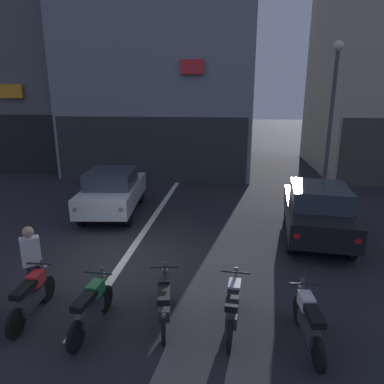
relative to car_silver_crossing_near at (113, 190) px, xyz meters
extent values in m
plane|color=#232328|center=(1.54, -3.76, -0.89)|extent=(120.00, 120.00, 0.00)
cube|color=silver|center=(1.54, 2.24, -0.88)|extent=(0.20, 18.00, 0.01)
cube|color=orange|center=(-7.55, 6.01, 3.52)|extent=(1.39, 0.16, 0.70)
cube|color=#292C30|center=(0.17, 4.92, 0.71)|extent=(9.46, 0.10, 3.20)
cube|color=red|center=(2.28, 4.85, 4.55)|extent=(1.07, 0.16, 0.64)
cylinder|color=black|center=(-0.92, 1.24, -0.57)|extent=(0.25, 0.66, 0.64)
cylinder|color=black|center=(0.62, 1.42, -0.57)|extent=(0.25, 0.66, 0.64)
cylinder|color=black|center=(-0.63, -1.34, -0.57)|extent=(0.25, 0.66, 0.64)
cylinder|color=black|center=(0.91, -1.17, -0.57)|extent=(0.25, 0.66, 0.64)
cube|color=#B7BABF|center=(0.00, 0.04, -0.14)|extent=(2.20, 4.27, 0.66)
cube|color=#2D3842|center=(0.01, -0.11, 0.47)|extent=(1.76, 2.13, 0.56)
cube|color=red|center=(-0.48, -2.05, -0.09)|extent=(0.15, 0.08, 0.12)
cube|color=red|center=(0.92, -1.89, -0.09)|extent=(0.15, 0.08, 0.12)
cylinder|color=black|center=(6.17, -0.02, -0.57)|extent=(0.24, 0.65, 0.64)
cylinder|color=black|center=(7.71, -0.18, -0.57)|extent=(0.24, 0.65, 0.64)
cylinder|color=black|center=(5.91, -2.61, -0.57)|extent=(0.24, 0.65, 0.64)
cylinder|color=black|center=(7.45, -2.76, -0.57)|extent=(0.24, 0.65, 0.64)
cube|color=black|center=(6.81, -1.39, -0.14)|extent=(2.16, 4.26, 0.66)
cube|color=#2D3842|center=(6.79, -1.54, 0.47)|extent=(1.74, 2.11, 0.56)
cube|color=red|center=(5.91, -3.33, -0.09)|extent=(0.15, 0.07, 0.12)
cube|color=red|center=(7.31, -3.47, -0.09)|extent=(0.15, 0.07, 0.12)
cylinder|color=#47474C|center=(7.71, 1.63, 1.92)|extent=(0.14, 0.14, 5.62)
sphere|color=beige|center=(7.71, 1.63, 4.91)|extent=(0.36, 0.36, 0.36)
cylinder|color=black|center=(0.52, -5.55, -0.63)|extent=(0.09, 0.52, 0.52)
cylinder|color=black|center=(0.57, -6.70, -0.63)|extent=(0.09, 0.52, 0.52)
cube|color=#38383D|center=(0.54, -6.17, -0.52)|extent=(0.23, 0.74, 0.22)
cube|color=black|center=(0.55, -6.33, -0.17)|extent=(0.24, 0.61, 0.12)
cube|color=red|center=(0.53, -5.92, -0.19)|extent=(0.23, 0.37, 0.24)
cylinder|color=#4C4C51|center=(0.53, -5.70, -0.25)|extent=(0.08, 0.24, 0.70)
cylinder|color=black|center=(0.53, -5.78, 0.07)|extent=(0.55, 0.06, 0.04)
sphere|color=silver|center=(0.52, -5.57, -0.09)|extent=(0.12, 0.12, 0.12)
cylinder|color=black|center=(1.86, -5.75, -0.63)|extent=(0.11, 0.52, 0.52)
cylinder|color=black|center=(1.77, -6.90, -0.63)|extent=(0.11, 0.52, 0.52)
cube|color=#38383D|center=(1.81, -6.38, -0.52)|extent=(0.25, 0.75, 0.22)
cube|color=black|center=(1.80, -6.53, -0.17)|extent=(0.26, 0.61, 0.12)
cube|color=#1E7238|center=(1.83, -6.12, -0.19)|extent=(0.25, 0.38, 0.24)
cylinder|color=#4C4C51|center=(1.85, -5.90, -0.25)|extent=(0.09, 0.24, 0.70)
cylinder|color=black|center=(1.84, -5.98, 0.07)|extent=(0.55, 0.08, 0.04)
sphere|color=silver|center=(1.86, -5.78, -0.09)|extent=(0.12, 0.12, 0.12)
cylinder|color=black|center=(2.99, -5.38, -0.63)|extent=(0.16, 0.52, 0.52)
cylinder|color=black|center=(3.19, -6.52, -0.63)|extent=(0.16, 0.52, 0.52)
cube|color=#38383D|center=(3.10, -6.00, -0.52)|extent=(0.33, 0.76, 0.22)
cube|color=black|center=(3.13, -6.15, -0.17)|extent=(0.32, 0.63, 0.12)
cube|color=black|center=(3.06, -5.75, -0.19)|extent=(0.28, 0.39, 0.24)
cylinder|color=#4C4C51|center=(3.02, -5.53, -0.25)|extent=(0.11, 0.25, 0.70)
cylinder|color=black|center=(3.03, -5.61, 0.07)|extent=(0.55, 0.13, 0.04)
sphere|color=silver|center=(3.00, -5.41, -0.09)|extent=(0.12, 0.12, 0.12)
cylinder|color=black|center=(4.41, -5.42, -0.63)|extent=(0.11, 0.52, 0.52)
cylinder|color=black|center=(4.32, -6.56, -0.63)|extent=(0.11, 0.52, 0.52)
cube|color=#38383D|center=(4.36, -6.04, -0.52)|extent=(0.25, 0.75, 0.22)
cube|color=black|center=(4.35, -6.20, -0.17)|extent=(0.26, 0.61, 0.12)
cube|color=#B2B5BA|center=(4.38, -5.78, -0.19)|extent=(0.25, 0.38, 0.24)
cylinder|color=#4C4C51|center=(4.40, -5.57, -0.25)|extent=(0.09, 0.24, 0.70)
cylinder|color=black|center=(4.39, -5.65, 0.07)|extent=(0.55, 0.08, 0.04)
sphere|color=silver|center=(4.41, -5.44, -0.09)|extent=(0.12, 0.12, 0.12)
cylinder|color=black|center=(5.59, -5.69, -0.63)|extent=(0.12, 0.52, 0.52)
cylinder|color=black|center=(5.69, -6.83, -0.63)|extent=(0.12, 0.52, 0.52)
cube|color=#38383D|center=(5.64, -6.31, -0.52)|extent=(0.27, 0.75, 0.22)
cube|color=black|center=(5.66, -6.46, -0.17)|extent=(0.27, 0.62, 0.12)
cube|color=silver|center=(5.62, -6.05, -0.19)|extent=(0.25, 0.38, 0.24)
cylinder|color=#4C4C51|center=(5.60, -5.83, -0.25)|extent=(0.09, 0.24, 0.70)
cylinder|color=black|center=(5.61, -5.91, 0.07)|extent=(0.55, 0.09, 0.04)
sphere|color=silver|center=(5.59, -5.71, -0.09)|extent=(0.12, 0.12, 0.12)
cylinder|color=#23232D|center=(0.32, -5.65, -0.46)|extent=(0.24, 0.24, 0.86)
cube|color=silver|center=(0.32, -5.65, 0.26)|extent=(0.42, 0.39, 0.58)
sphere|color=tan|center=(0.32, -5.65, 0.67)|extent=(0.22, 0.22, 0.22)
camera|label=1|loc=(4.29, -11.46, 3.23)|focal=32.04mm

